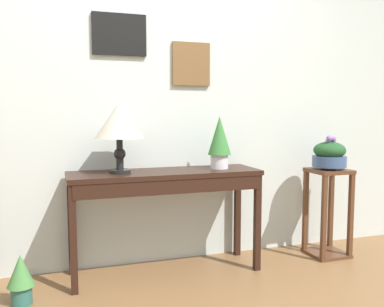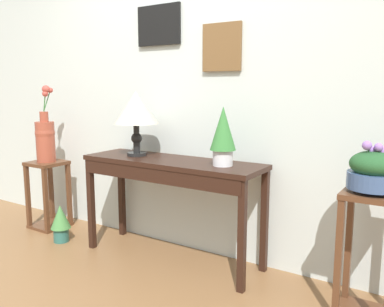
# 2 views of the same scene
# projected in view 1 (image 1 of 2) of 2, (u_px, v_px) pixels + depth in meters

# --- Properties ---
(back_wall_with_art) EXTENTS (9.00, 0.13, 2.80)m
(back_wall_with_art) POSITION_uv_depth(u_px,v_px,m) (151.00, 86.00, 3.26)
(back_wall_with_art) COLOR silver
(back_wall_with_art) RESTS_ON ground
(console_table) EXTENTS (1.40, 0.42, 0.77)m
(console_table) POSITION_uv_depth(u_px,v_px,m) (166.00, 185.00, 3.04)
(console_table) COLOR black
(console_table) RESTS_ON ground
(table_lamp) EXTENTS (0.34, 0.34, 0.49)m
(table_lamp) POSITION_uv_depth(u_px,v_px,m) (119.00, 123.00, 2.91)
(table_lamp) COLOR black
(table_lamp) RESTS_ON console_table
(potted_plant_on_console) EXTENTS (0.18, 0.18, 0.40)m
(potted_plant_on_console) POSITION_uv_depth(u_px,v_px,m) (219.00, 140.00, 3.16)
(potted_plant_on_console) COLOR silver
(potted_plant_on_console) RESTS_ON console_table
(pedestal_stand_right) EXTENTS (0.30, 0.30, 0.73)m
(pedestal_stand_right) POSITION_uv_depth(u_px,v_px,m) (328.00, 212.00, 3.46)
(pedestal_stand_right) COLOR #56331E
(pedestal_stand_right) RESTS_ON ground
(planter_bowl_wide_right) EXTENTS (0.28, 0.28, 0.28)m
(planter_bowl_wide_right) POSITION_uv_depth(u_px,v_px,m) (329.00, 155.00, 3.42)
(planter_bowl_wide_right) COLOR #3D5684
(planter_bowl_wide_right) RESTS_ON pedestal_stand_right
(potted_plant_floor) EXTENTS (0.17, 0.17, 0.32)m
(potted_plant_floor) POSITION_uv_depth(u_px,v_px,m) (21.00, 277.00, 2.58)
(potted_plant_floor) COLOR #2D665B
(potted_plant_floor) RESTS_ON ground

